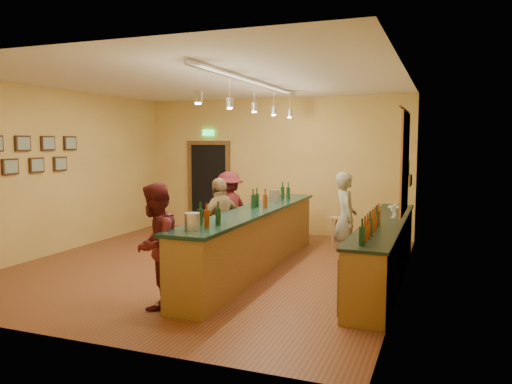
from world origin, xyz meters
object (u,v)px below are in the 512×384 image
at_px(customer_a, 155,246).
at_px(bar_stool, 337,224).
at_px(bartender, 346,219).
at_px(customer_c, 229,210).
at_px(back_counter, 384,250).
at_px(customer_b, 221,224).
at_px(tasting_bar, 254,235).

bearing_deg(customer_a, bar_stool, 152.27).
distance_m(bartender, customer_c, 2.59).
bearing_deg(back_counter, customer_c, 156.92).
bearing_deg(bar_stool, back_counter, -60.08).
distance_m(back_counter, customer_a, 3.59).
xyz_separation_m(customer_a, customer_b, (0.00, 2.04, -0.03)).
bearing_deg(customer_a, customer_c, -179.60).
relative_size(tasting_bar, customer_a, 3.09).
bearing_deg(bartender, bar_stool, -3.50).
xyz_separation_m(customer_a, bar_stool, (1.51, 4.40, -0.32)).
distance_m(customer_a, bar_stool, 4.66).
xyz_separation_m(customer_b, customer_c, (-0.61, 1.73, -0.00)).
bearing_deg(tasting_bar, customer_b, -164.43).
bearing_deg(back_counter, customer_b, -172.88).
height_order(tasting_bar, customer_b, customer_b).
height_order(customer_b, bar_stool, customer_b).
bearing_deg(customer_b, customer_a, 20.54).
height_order(tasting_bar, customer_c, customer_c).
bearing_deg(bartender, customer_c, 54.90).
bearing_deg(bartender, back_counter, -157.62).
height_order(customer_c, bar_stool, customer_c).
distance_m(customer_c, bar_stool, 2.23).
xyz_separation_m(back_counter, tasting_bar, (-2.12, -0.18, 0.12)).
bearing_deg(customer_a, bartender, 140.14).
distance_m(tasting_bar, bartender, 1.69).
bearing_deg(tasting_bar, bar_stool, 66.42).
relative_size(back_counter, bar_stool, 6.95).
xyz_separation_m(back_counter, bar_stool, (-1.16, 2.02, 0.02)).
bearing_deg(bartender, tasting_bar, 103.99).
distance_m(bartender, customer_b, 2.22).
bearing_deg(bar_stool, customer_b, -122.66).
xyz_separation_m(bartender, customer_c, (-2.52, 0.61, -0.04)).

